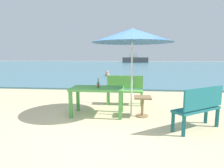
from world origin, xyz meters
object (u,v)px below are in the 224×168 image
Objects in this scene: swimmer_person at (107,74)px; picnic_table_green at (97,91)px; patio_umbrella at (132,36)px; beer_bottle_amber at (98,84)px; boat_sailboat at (135,59)px; bench_teal_center at (200,106)px; bench_green_left at (125,88)px; side_table_wood at (142,103)px.

picnic_table_green is at bearing -84.28° from swimmer_person.
swimmer_person is (-1.88, 9.56, -1.88)m from patio_umbrella.
beer_bottle_amber is at bearing -59.25° from picnic_table_green.
picnic_table_green is 0.22m from beer_bottle_amber.
beer_bottle_amber is 0.04× the size of boat_sailboat.
patio_umbrella reaches higher than boat_sailboat.
patio_umbrella is 9.92m from swimmer_person.
boat_sailboat reaches higher than bench_teal_center.
patio_umbrella reaches higher than beer_bottle_amber.
bench_green_left is 39.93m from boat_sailboat.
swimmer_person is (-2.17, 9.63, -0.11)m from side_table_wood.
picnic_table_green is 2.53m from bench_teal_center.
bench_green_left is (-0.52, 1.32, 0.19)m from side_table_wood.
bench_teal_center is 42.10m from boat_sailboat.
patio_umbrella is at bearing -90.97° from boat_sailboat.
side_table_wood is 0.45× the size of bench_green_left.
side_table_wood is at bearing 143.62° from bench_teal_center.
bench_teal_center is 2.90× the size of swimmer_person.
picnic_table_green is at bearing 159.71° from bench_teal_center.
picnic_table_green is 0.23× the size of boat_sailboat.
side_table_wood is 1.32× the size of swimmer_person.
boat_sailboat is (-0.75, 42.09, 0.32)m from bench_teal_center.
patio_umbrella is at bearing -78.88° from swimmer_person.
picnic_table_green is at bearing -118.26° from bench_green_left.
side_table_wood is 0.09× the size of boat_sailboat.
boat_sailboat is (1.62, 41.21, 0.21)m from picnic_table_green.
side_table_wood reaches higher than swimmer_person.
patio_umbrella is 2.02m from bench_green_left.
beer_bottle_amber is 1.54m from patio_umbrella.
beer_bottle_amber is at bearing -84.10° from swimmer_person.
beer_bottle_amber is 1.54m from bench_green_left.
picnic_table_green is 1.16× the size of bench_green_left.
picnic_table_green is 41.24m from boat_sailboat.
picnic_table_green is at bearing -92.25° from boat_sailboat.
beer_bottle_amber is 9.74m from swimmer_person.
beer_bottle_amber is at bearing -115.84° from bench_green_left.
patio_umbrella reaches higher than side_table_wood.
boat_sailboat reaches higher than picnic_table_green.
bench_green_left is (-1.67, 2.17, 0.00)m from bench_teal_center.
bench_teal_center is at bearing -52.35° from bench_green_left.
bench_teal_center is 0.20× the size of boat_sailboat.
picnic_table_green is at bearing -177.04° from patio_umbrella.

